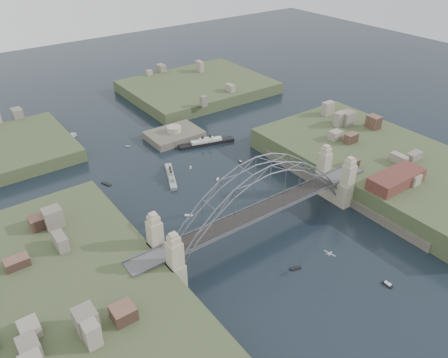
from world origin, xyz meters
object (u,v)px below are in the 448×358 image
bridge (261,199)px  wharf_shed (396,179)px  naval_cruiser_far (63,142)px  fort_island (175,139)px  naval_cruiser_near (171,176)px  ocean_liner (207,143)px

bridge → wharf_shed: bearing=-17.7°
bridge → naval_cruiser_far: size_ratio=5.88×
fort_island → naval_cruiser_far: 45.56m
naval_cruiser_near → wharf_shed: bearing=-49.1°
bridge → fort_island: (12.00, 70.00, -12.66)m
bridge → wharf_shed: bridge is taller
ocean_liner → naval_cruiser_near: bearing=-150.6°
naval_cruiser_near → ocean_liner: 28.75m
naval_cruiser_near → naval_cruiser_far: bearing=114.2°
bridge → naval_cruiser_far: bearing=106.6°
fort_island → naval_cruiser_near: bearing=-122.9°
fort_island → ocean_liner: (7.68, -12.81, 1.23)m
fort_island → naval_cruiser_near: fort_island is taller
ocean_liner → naval_cruiser_far: bearing=143.2°
fort_island → ocean_liner: size_ratio=0.94×
naval_cruiser_near → ocean_liner: (25.05, 14.10, 0.07)m
wharf_shed → ocean_liner: bearing=108.9°
fort_island → ocean_liner: fort_island is taller
fort_island → ocean_liner: 14.99m
wharf_shed → naval_cruiser_near: 76.04m
naval_cruiser_near → ocean_liner: ocean_liner is taller
naval_cruiser_near → fort_island: bearing=57.1°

